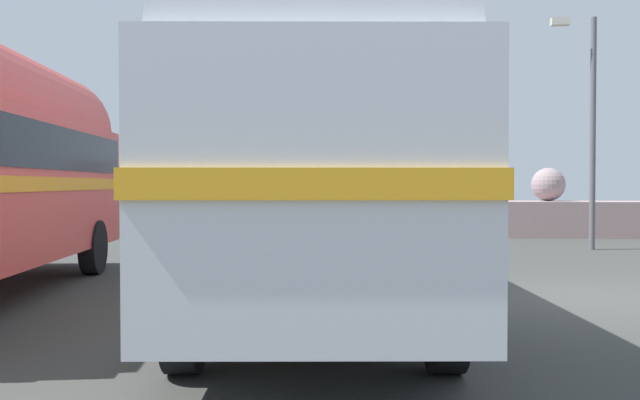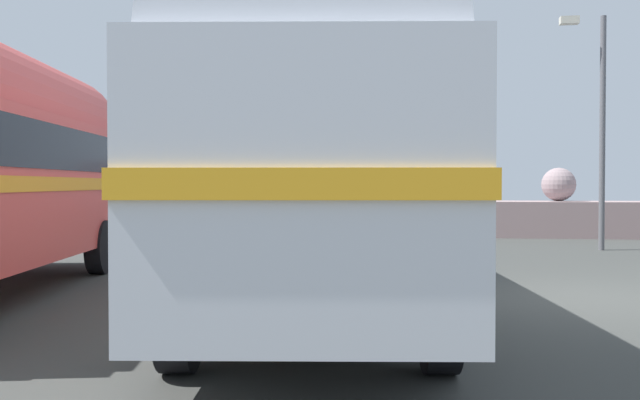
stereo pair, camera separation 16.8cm
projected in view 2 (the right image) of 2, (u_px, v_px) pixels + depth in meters
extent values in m
cube|color=#393A37|center=(586.00, 299.00, 9.75)|extent=(32.00, 26.00, 0.02)
cube|color=gray|center=(492.00, 219.00, 21.43)|extent=(31.36, 1.80, 1.10)
cube|color=#A4788F|center=(141.00, 183.00, 23.44)|extent=(1.10, 1.24, 1.15)
cube|color=gray|center=(274.00, 181.00, 22.15)|extent=(1.31, 1.16, 1.24)
sphere|color=gray|center=(405.00, 181.00, 21.99)|extent=(1.28, 1.28, 1.28)
sphere|color=gray|center=(559.00, 184.00, 21.32)|extent=(1.03, 1.03, 1.03)
cylinder|color=black|center=(250.00, 254.00, 11.12)|extent=(0.39, 0.99, 0.96)
cylinder|color=black|center=(388.00, 254.00, 11.08)|extent=(0.39, 0.99, 0.96)
cylinder|color=black|center=(180.00, 316.00, 5.91)|extent=(0.39, 0.99, 0.96)
cylinder|color=black|center=(439.00, 317.00, 5.88)|extent=(0.39, 0.99, 0.96)
cube|color=silver|center=(316.00, 188.00, 8.47)|extent=(3.37, 8.62, 2.10)
cylinder|color=silver|center=(316.00, 102.00, 8.45)|extent=(3.13, 8.27, 2.20)
cube|color=orange|center=(316.00, 184.00, 8.47)|extent=(3.42, 8.71, 0.20)
cube|color=black|center=(316.00, 141.00, 8.46)|extent=(3.36, 8.29, 0.64)
cube|color=silver|center=(321.00, 234.00, 12.76)|extent=(2.28, 0.43, 0.28)
cylinder|color=black|center=(99.00, 247.00, 12.38)|extent=(0.44, 0.99, 0.96)
cube|color=silver|center=(67.00, 230.00, 14.00)|extent=(2.27, 0.54, 0.28)
cylinder|color=#5B5B60|center=(602.00, 134.00, 16.79)|extent=(0.14, 0.14, 5.69)
cube|color=beige|center=(569.00, 20.00, 16.78)|extent=(0.44, 0.24, 0.18)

